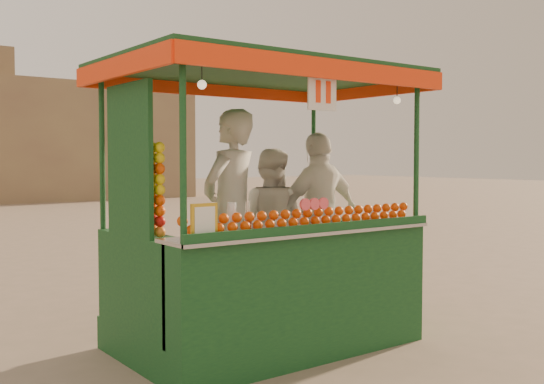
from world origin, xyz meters
TOP-DOWN VIEW (x-y plane):
  - ground at (0.00, 0.00)m, footprint 90.00×90.00m
  - building_right at (7.00, 24.00)m, footprint 9.00×6.00m
  - juice_cart at (0.13, -0.05)m, footprint 2.90×1.88m
  - vendor_left at (0.01, 0.35)m, footprint 0.82×0.68m
  - vendor_middle at (0.65, 0.58)m, footprint 0.93×0.97m
  - vendor_right at (1.17, 0.37)m, footprint 1.03×0.44m

SIDE VIEW (x-z plane):
  - ground at x=0.00m, z-range 0.00..0.00m
  - juice_cart at x=0.13m, z-range -0.46..2.17m
  - vendor_middle at x=0.65m, z-range 0.31..1.87m
  - vendor_right at x=1.17m, z-range 0.31..2.05m
  - vendor_left at x=0.01m, z-range 0.31..2.24m
  - building_right at x=7.00m, z-range 0.00..5.00m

